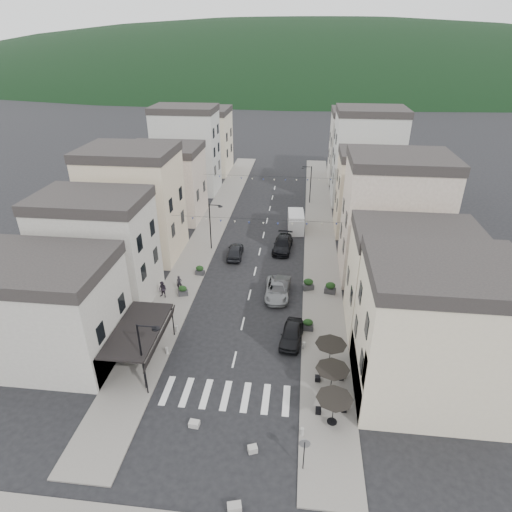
# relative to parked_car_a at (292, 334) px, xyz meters

# --- Properties ---
(ground) EXTENTS (700.00, 700.00, 0.00)m
(ground) POSITION_rel_parked_car_a_xyz_m (-4.60, -8.96, -0.74)
(ground) COLOR black
(ground) RESTS_ON ground
(sidewalk_left) EXTENTS (4.00, 76.00, 0.12)m
(sidewalk_left) POSITION_rel_parked_car_a_xyz_m (-12.10, 23.04, -0.68)
(sidewalk_left) COLOR slate
(sidewalk_left) RESTS_ON ground
(sidewalk_right) EXTENTS (4.00, 76.00, 0.12)m
(sidewalk_right) POSITION_rel_parked_car_a_xyz_m (2.90, 23.04, -0.68)
(sidewalk_right) COLOR slate
(sidewalk_right) RESTS_ON ground
(hill_backdrop) EXTENTS (640.00, 360.00, 70.00)m
(hill_backdrop) POSITION_rel_parked_car_a_xyz_m (-4.60, 291.04, -0.74)
(hill_backdrop) COLOR black
(hill_backdrop) RESTS_ON ground
(boutique_building) EXTENTS (12.00, 8.00, 8.00)m
(boutique_building) POSITION_rel_parked_car_a_xyz_m (-20.10, -3.96, 3.26)
(boutique_building) COLOR #A9A39B
(boutique_building) RESTS_ON ground
(bistro_building) EXTENTS (10.00, 8.00, 10.00)m
(bistro_building) POSITION_rel_parked_car_a_xyz_m (9.90, -4.96, 4.26)
(bistro_building) COLOR beige
(bistro_building) RESTS_ON ground
(boutique_awning) EXTENTS (3.77, 7.50, 3.28)m
(boutique_awning) POSITION_rel_parked_car_a_xyz_m (-11.85, -3.96, 2.37)
(boutique_awning) COLOR black
(boutique_awning) RESTS_ON ground
(buildings_row_left) EXTENTS (10.20, 54.16, 14.00)m
(buildings_row_left) POSITION_rel_parked_car_a_xyz_m (-19.10, 28.80, 5.38)
(buildings_row_left) COLOR #A9A39B
(buildings_row_left) RESTS_ON ground
(buildings_row_right) EXTENTS (10.20, 54.16, 14.50)m
(buildings_row_right) POSITION_rel_parked_car_a_xyz_m (9.90, 27.64, 5.57)
(buildings_row_right) COLOR beige
(buildings_row_right) RESTS_ON ground
(cafe_terrace) EXTENTS (2.50, 8.10, 2.53)m
(cafe_terrace) POSITION_rel_parked_car_a_xyz_m (3.10, -6.16, 1.61)
(cafe_terrace) COLOR black
(cafe_terrace) RESTS_ON ground
(streetlamp_left_near) EXTENTS (1.70, 0.56, 6.00)m
(streetlamp_left_near) POSITION_rel_parked_car_a_xyz_m (-10.42, -6.96, 2.95)
(streetlamp_left_near) COLOR black
(streetlamp_left_near) RESTS_ON ground
(streetlamp_left_far) EXTENTS (1.70, 0.56, 6.00)m
(streetlamp_left_far) POSITION_rel_parked_car_a_xyz_m (-10.42, 17.04, 2.95)
(streetlamp_left_far) COLOR black
(streetlamp_left_far) RESTS_ON ground
(streetlamp_right_far) EXTENTS (1.70, 0.56, 6.00)m
(streetlamp_right_far) POSITION_rel_parked_car_a_xyz_m (1.22, 35.04, 2.95)
(streetlamp_right_far) COLOR black
(streetlamp_right_far) RESTS_ON ground
(traffic_sign) EXTENTS (0.70, 0.07, 2.70)m
(traffic_sign) POSITION_rel_parked_car_a_xyz_m (1.20, -12.46, 1.18)
(traffic_sign) COLOR black
(traffic_sign) RESTS_ON ground
(bollards) EXTENTS (11.66, 10.26, 0.60)m
(bollards) POSITION_rel_parked_car_a_xyz_m (-4.60, -3.46, -0.32)
(bollards) COLOR gray
(bollards) RESTS_ON ground
(bunting_near) EXTENTS (19.00, 0.28, 0.62)m
(bunting_near) POSITION_rel_parked_car_a_xyz_m (-4.60, 13.04, 4.91)
(bunting_near) COLOR black
(bunting_near) RESTS_ON ground
(bunting_far) EXTENTS (19.00, 0.28, 0.62)m
(bunting_far) POSITION_rel_parked_car_a_xyz_m (-4.60, 29.04, 4.91)
(bunting_far) COLOR black
(bunting_far) RESTS_ON ground
(parked_car_a) EXTENTS (2.25, 4.54, 1.49)m
(parked_car_a) POSITION_rel_parked_car_a_xyz_m (0.00, 0.00, 0.00)
(parked_car_a) COLOR black
(parked_car_a) RESTS_ON ground
(parked_car_b) EXTENTS (1.95, 4.56, 1.46)m
(parked_car_b) POSITION_rel_parked_car_a_xyz_m (-1.40, 7.52, -0.01)
(parked_car_b) COLOR #2E2E31
(parked_car_b) RESTS_ON ground
(parked_car_c) EXTENTS (2.60, 5.28, 1.44)m
(parked_car_c) POSITION_rel_parked_car_a_xyz_m (-1.78, 7.18, -0.02)
(parked_car_c) COLOR gray
(parked_car_c) RESTS_ON ground
(parked_car_d) EXTENTS (2.56, 5.49, 1.55)m
(parked_car_d) POSITION_rel_parked_car_a_xyz_m (-1.80, 17.87, 0.03)
(parked_car_d) COLOR black
(parked_car_d) RESTS_ON ground
(parked_car_e) EXTENTS (1.98, 4.52, 1.51)m
(parked_car_e) POSITION_rel_parked_car_a_xyz_m (-7.40, 15.33, 0.01)
(parked_car_e) COLOR black
(parked_car_e) RESTS_ON ground
(delivery_van) EXTENTS (2.42, 5.41, 2.53)m
(delivery_van) POSITION_rel_parked_car_a_xyz_m (-0.39, 24.45, 0.50)
(delivery_van) COLOR silver
(delivery_van) RESTS_ON ground
(pedestrian_a) EXTENTS (0.65, 0.52, 1.57)m
(pedestrian_a) POSITION_rel_parked_car_a_xyz_m (-12.00, 7.11, 0.16)
(pedestrian_a) COLOR black
(pedestrian_a) RESTS_ON sidewalk_left
(pedestrian_b) EXTENTS (1.03, 0.90, 1.79)m
(pedestrian_b) POSITION_rel_parked_car_a_xyz_m (-13.24, 5.45, 0.27)
(pedestrian_b) COLOR black
(pedestrian_b) RESTS_ON sidewalk_left
(concrete_block_a) EXTENTS (0.90, 0.69, 0.50)m
(concrete_block_a) POSITION_rel_parked_car_a_xyz_m (-2.59, -15.46, -0.49)
(concrete_block_a) COLOR gray
(concrete_block_a) RESTS_ON ground
(concrete_block_b) EXTENTS (0.72, 0.64, 0.45)m
(concrete_block_b) POSITION_rel_parked_car_a_xyz_m (-2.04, -11.52, -0.52)
(concrete_block_b) COLOR #999791
(concrete_block_b) RESTS_ON ground
(concrete_block_c) EXTENTS (0.75, 0.57, 0.40)m
(concrete_block_c) POSITION_rel_parked_car_a_xyz_m (-6.26, -9.96, -0.54)
(concrete_block_c) COLOR #A7A39E
(concrete_block_c) RESTS_ON ground
(planter_la) EXTENTS (1.11, 0.80, 1.11)m
(planter_la) POSITION_rel_parked_car_a_xyz_m (-11.35, 6.04, -0.08)
(planter_la) COLOR #303033
(planter_la) RESTS_ON sidewalk_left
(planter_lb) EXTENTS (1.06, 0.70, 1.10)m
(planter_lb) POSITION_rel_parked_car_a_xyz_m (-10.60, 10.43, -0.09)
(planter_lb) COLOR #313133
(planter_lb) RESTS_ON sidewalk_left
(planter_ra) EXTENTS (1.04, 0.60, 1.14)m
(planter_ra) POSITION_rel_parked_car_a_xyz_m (1.40, 1.65, -0.07)
(planter_ra) COLOR #29292B
(planter_ra) RESTS_ON sidewalk_right
(planter_rb) EXTENTS (1.25, 0.85, 1.28)m
(planter_rb) POSITION_rel_parked_car_a_xyz_m (3.66, 8.14, -0.00)
(planter_rb) COLOR #2B2B2D
(planter_rb) RESTS_ON sidewalk_right
(planter_rc) EXTENTS (1.29, 0.99, 1.28)m
(planter_rc) POSITION_rel_parked_car_a_xyz_m (1.40, 8.61, -0.00)
(planter_rc) COLOR #313033
(planter_rc) RESTS_ON sidewalk_right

